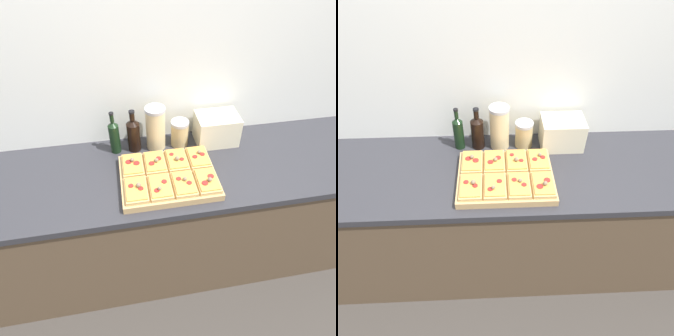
% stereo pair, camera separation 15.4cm
% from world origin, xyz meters
% --- Properties ---
extents(ground_plane, '(12.00, 12.00, 0.00)m').
position_xyz_m(ground_plane, '(0.00, 0.00, 0.00)').
color(ground_plane, '#3D3833').
extents(wall_back, '(6.00, 0.06, 2.50)m').
position_xyz_m(wall_back, '(0.00, 0.67, 1.25)').
color(wall_back, silver).
rests_on(wall_back, ground_plane).
extents(kitchen_counter, '(2.63, 0.67, 0.93)m').
position_xyz_m(kitchen_counter, '(0.00, 0.32, 0.47)').
color(kitchen_counter, brown).
rests_on(kitchen_counter, ground_plane).
extents(cutting_board, '(0.51, 0.39, 0.04)m').
position_xyz_m(cutting_board, '(0.00, 0.24, 0.95)').
color(cutting_board, tan).
rests_on(cutting_board, kitchen_counter).
extents(pizza_slice_back_left, '(0.11, 0.18, 0.05)m').
position_xyz_m(pizza_slice_back_left, '(-0.18, 0.33, 0.98)').
color(pizza_slice_back_left, tan).
rests_on(pizza_slice_back_left, cutting_board).
extents(pizza_slice_back_midleft, '(0.11, 0.18, 0.05)m').
position_xyz_m(pizza_slice_back_midleft, '(-0.06, 0.33, 0.98)').
color(pizza_slice_back_midleft, tan).
rests_on(pizza_slice_back_midleft, cutting_board).
extents(pizza_slice_back_midright, '(0.11, 0.18, 0.05)m').
position_xyz_m(pizza_slice_back_midright, '(0.07, 0.33, 0.98)').
color(pizza_slice_back_midright, tan).
rests_on(pizza_slice_back_midright, cutting_board).
extents(pizza_slice_back_right, '(0.11, 0.18, 0.05)m').
position_xyz_m(pizza_slice_back_right, '(0.19, 0.33, 0.98)').
color(pizza_slice_back_right, tan).
rests_on(pizza_slice_back_right, cutting_board).
extents(pizza_slice_front_left, '(0.11, 0.18, 0.05)m').
position_xyz_m(pizza_slice_front_left, '(-0.18, 0.14, 0.98)').
color(pizza_slice_front_left, tan).
rests_on(pizza_slice_front_left, cutting_board).
extents(pizza_slice_front_midleft, '(0.11, 0.18, 0.05)m').
position_xyz_m(pizza_slice_front_midleft, '(-0.06, 0.14, 0.98)').
color(pizza_slice_front_midleft, tan).
rests_on(pizza_slice_front_midleft, cutting_board).
extents(pizza_slice_front_midright, '(0.11, 0.18, 0.05)m').
position_xyz_m(pizza_slice_front_midright, '(0.07, 0.14, 0.98)').
color(pizza_slice_front_midright, tan).
rests_on(pizza_slice_front_midright, cutting_board).
extents(pizza_slice_front_right, '(0.11, 0.18, 0.05)m').
position_xyz_m(pizza_slice_front_right, '(0.19, 0.14, 0.98)').
color(pizza_slice_front_right, tan).
rests_on(pizza_slice_front_right, cutting_board).
extents(olive_oil_bottle, '(0.06, 0.06, 0.27)m').
position_xyz_m(olive_oil_bottle, '(-0.26, 0.53, 1.04)').
color(olive_oil_bottle, black).
rests_on(olive_oil_bottle, kitchen_counter).
extents(wine_bottle, '(0.08, 0.08, 0.27)m').
position_xyz_m(wine_bottle, '(-0.15, 0.53, 1.04)').
color(wine_bottle, black).
rests_on(wine_bottle, kitchen_counter).
extents(grain_jar_tall, '(0.12, 0.12, 0.27)m').
position_xyz_m(grain_jar_tall, '(-0.02, 0.53, 1.07)').
color(grain_jar_tall, beige).
rests_on(grain_jar_tall, kitchen_counter).
extents(grain_jar_short, '(0.11, 0.11, 0.16)m').
position_xyz_m(grain_jar_short, '(0.12, 0.53, 1.01)').
color(grain_jar_short, tan).
rests_on(grain_jar_short, kitchen_counter).
extents(toaster_oven, '(0.27, 0.18, 0.18)m').
position_xyz_m(toaster_oven, '(0.35, 0.53, 1.02)').
color(toaster_oven, beige).
rests_on(toaster_oven, kitchen_counter).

